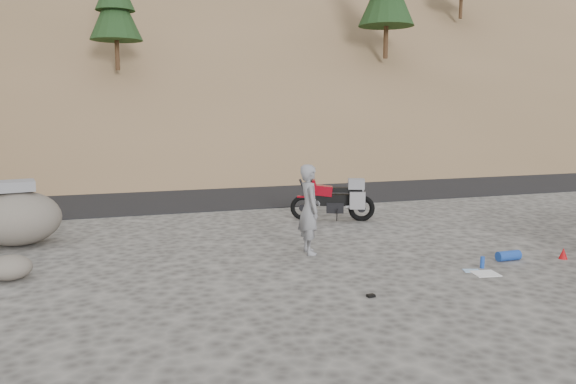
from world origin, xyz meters
name	(u,v)px	position (x,y,z in m)	size (l,w,h in m)	color
ground	(368,258)	(0.00, 0.00, 0.00)	(140.00, 140.00, 0.00)	#45433F
road	(251,191)	(0.00, 9.00, 0.00)	(120.00, 7.00, 0.05)	black
hillside	(158,8)	(-0.05, 40.88, 11.08)	(120.00, 73.00, 46.72)	brown
motorcycle	(336,199)	(0.79, 3.43, 0.53)	(1.98, 1.02, 1.23)	black
man	(309,253)	(-0.91, 0.66, 0.00)	(0.62, 0.41, 1.70)	gray
boulder	(17,218)	(-6.28, 3.04, 0.56)	(1.74, 1.50, 1.28)	#56524A
small_rock	(10,268)	(-6.06, 0.54, 0.20)	(0.82, 0.77, 0.40)	#56524A
gear_white_cloth	(485,274)	(1.42, -1.51, 0.01)	(0.41, 0.36, 0.01)	white
gear_blue_mat	(508,256)	(2.34, -0.93, 0.09)	(0.18, 0.18, 0.45)	#1A419F
gear_bottle	(482,262)	(1.59, -1.19, 0.10)	(0.07, 0.07, 0.20)	#1A419F
gear_funnel	(563,254)	(3.38, -1.14, 0.10)	(0.16, 0.16, 0.20)	#B30B10
gear_glove_b	(371,296)	(-0.91, -1.97, 0.02)	(0.11, 0.09, 0.04)	black
gear_blue_cloth	(472,271)	(1.31, -1.29, 0.01)	(0.27, 0.20, 0.01)	#91B9E1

